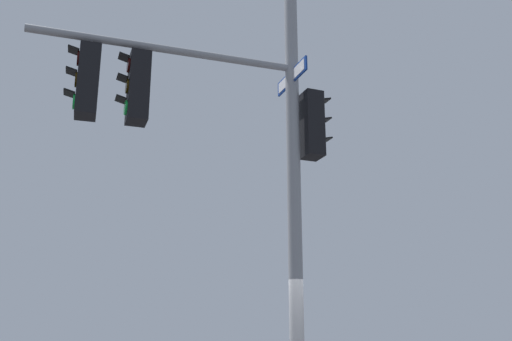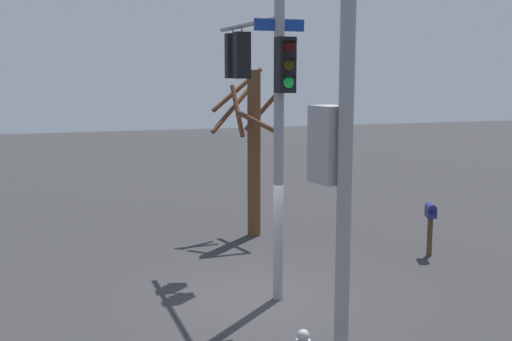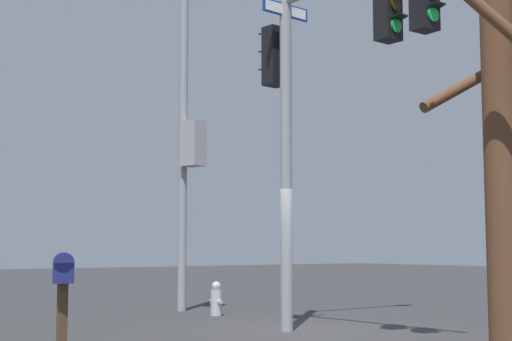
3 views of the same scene
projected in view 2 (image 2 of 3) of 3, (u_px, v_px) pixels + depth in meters
ground_plane at (259, 299)px, 13.67m from camera, size 80.00×80.00×0.00m
main_signal_pole_assembly at (256, 61)px, 13.65m from camera, size 4.75×4.00×8.57m
secondary_pole_assembly at (339, 147)px, 8.43m from camera, size 0.73×0.49×7.72m
mailbox at (431, 215)px, 16.72m from camera, size 0.50×0.38×1.41m
bare_tree_behind_pole at (252, 145)px, 18.62m from camera, size 1.99×2.35×4.95m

